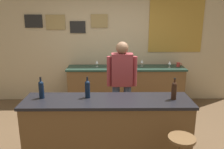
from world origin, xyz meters
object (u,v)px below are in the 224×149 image
(wine_bottle_c, at_px, (174,90))
(coffee_mug, at_px, (178,65))
(wine_glass_c, at_px, (135,62))
(wine_bottle_b, at_px, (87,88))
(wine_glass_b, at_px, (128,62))
(wine_bottle_a, at_px, (41,89))
(wine_glass_e, at_px, (170,63))
(wine_glass_a, at_px, (97,62))
(bartender, at_px, (122,81))
(wine_glass_d, at_px, (142,61))

(wine_bottle_c, relative_size, coffee_mug, 2.45)
(wine_glass_c, xyz_separation_m, coffee_mug, (0.99, -0.02, -0.06))
(wine_bottle_b, relative_size, wine_glass_b, 1.97)
(wine_glass_b, relative_size, wine_glass_c, 1.00)
(wine_bottle_a, xyz_separation_m, wine_bottle_b, (0.64, 0.01, 0.00))
(wine_glass_c, height_order, wine_glass_e, same)
(wine_bottle_c, distance_m, wine_glass_e, 2.04)
(wine_glass_a, bearing_deg, bartender, -68.27)
(bartender, xyz_separation_m, coffee_mug, (1.35, 1.26, 0.01))
(wine_bottle_b, height_order, wine_glass_d, wine_bottle_b)
(wine_bottle_a, bearing_deg, wine_bottle_c, -2.06)
(bartender, distance_m, wine_glass_d, 1.42)
(wine_glass_d, distance_m, coffee_mug, 0.83)
(bartender, distance_m, wine_glass_c, 1.33)
(wine_glass_a, bearing_deg, coffee_mug, 0.50)
(wine_bottle_c, xyz_separation_m, wine_glass_d, (-0.14, 2.15, -0.05))
(wine_bottle_b, xyz_separation_m, wine_glass_e, (1.65, 1.91, -0.05))
(bartender, xyz_separation_m, wine_glass_b, (0.20, 1.26, 0.07))
(wine_bottle_c, bearing_deg, wine_glass_c, 98.15)
(wine_glass_b, distance_m, wine_glass_d, 0.33)
(wine_glass_b, bearing_deg, wine_bottle_c, -77.27)
(bartender, height_order, wine_glass_e, bartender)
(wine_bottle_a, bearing_deg, wine_bottle_b, 1.25)
(wine_bottle_b, relative_size, wine_glass_d, 1.97)
(wine_glass_a, relative_size, coffee_mug, 1.24)
(bartender, relative_size, wine_bottle_a, 5.29)
(wine_bottle_b, distance_m, wine_glass_b, 2.14)
(wine_glass_a, xyz_separation_m, wine_glass_d, (1.03, 0.06, 0.00))
(wine_glass_c, height_order, coffee_mug, wine_glass_c)
(bartender, distance_m, wine_glass_e, 1.62)
(wine_bottle_b, relative_size, wine_glass_a, 1.97)
(wine_glass_d, xyz_separation_m, coffee_mug, (0.82, -0.05, -0.06))
(wine_bottle_b, height_order, wine_bottle_c, same)
(wine_bottle_a, relative_size, wine_glass_d, 1.97)
(wine_glass_c, height_order, wine_glass_d, same)
(wine_bottle_b, height_order, wine_glass_b, wine_bottle_b)
(wine_bottle_a, height_order, wine_glass_b, wine_bottle_a)
(wine_glass_b, xyz_separation_m, wine_glass_c, (0.17, 0.02, 0.00))
(wine_glass_c, bearing_deg, bartender, -106.12)
(wine_glass_e, bearing_deg, wine_bottle_b, -130.78)
(wine_glass_a, height_order, wine_glass_e, same)
(wine_glass_c, bearing_deg, wine_glass_d, 11.31)
(wine_glass_a, relative_size, wine_glass_e, 1.00)
(bartender, height_order, wine_bottle_a, bartender)
(wine_bottle_b, bearing_deg, coffee_mug, 47.08)
(wine_glass_e, height_order, coffee_mug, wine_glass_e)
(bartender, height_order, coffee_mug, bartender)
(wine_glass_e, xyz_separation_m, coffee_mug, (0.23, 0.11, -0.06))
(wine_bottle_c, distance_m, wine_glass_d, 2.15)
(wine_bottle_b, relative_size, wine_bottle_c, 1.00)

